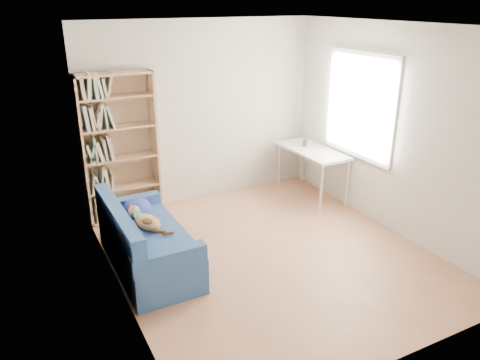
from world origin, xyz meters
name	(u,v)px	position (x,y,z in m)	size (l,w,h in m)	color
ground	(270,254)	(0.00, 0.00, 0.00)	(4.00, 4.00, 0.00)	#A16848
room_shell	(279,118)	(0.10, 0.03, 1.64)	(3.54, 4.04, 2.62)	silver
sofa	(145,243)	(-1.39, 0.40, 0.30)	(0.79, 1.61, 0.79)	navy
bookshelf	(120,154)	(-1.25, 1.83, 0.91)	(0.99, 0.31, 1.98)	tan
desk	(313,154)	(1.45, 1.23, 0.68)	(0.55, 1.21, 0.75)	silver
pen_cup	(305,143)	(1.43, 1.42, 0.80)	(0.08, 0.08, 0.14)	white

